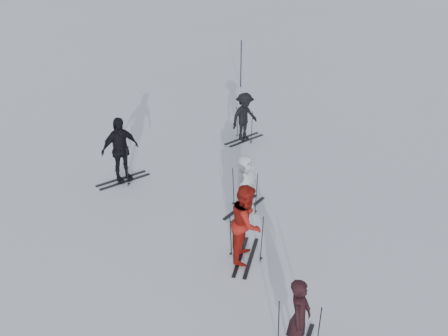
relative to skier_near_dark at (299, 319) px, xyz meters
name	(u,v)px	position (x,y,z in m)	size (l,w,h in m)	color
ground	(210,217)	(-3.37, 3.63, -0.81)	(120.00, 120.00, 0.00)	silver
skier_near_dark	(299,319)	(0.00, 0.00, 0.00)	(0.59, 0.39, 1.61)	black
skier_red	(247,224)	(-1.85, 2.32, 0.14)	(0.92, 0.72, 1.90)	maroon
skier_grey	(245,184)	(-2.66, 4.38, -0.02)	(0.77, 0.50, 1.57)	silver
skier_uphill_left	(120,151)	(-6.64, 4.50, 0.20)	(1.18, 0.49, 2.01)	black
skier_uphill_far	(244,117)	(-4.33, 8.83, 0.06)	(1.11, 0.64, 1.72)	black
skis_near_dark	(298,328)	(0.00, 0.00, -0.21)	(0.86, 1.62, 1.18)	black
skis_red	(246,236)	(-1.85, 2.32, -0.21)	(0.87, 1.64, 1.19)	black
skis_grey	(245,189)	(-2.66, 4.38, -0.20)	(0.88, 1.66, 1.21)	black
skis_uphill_left	(121,162)	(-6.64, 4.50, -0.18)	(0.91, 1.72, 1.25)	black
skis_uphill_far	(244,124)	(-4.33, 8.83, -0.20)	(0.89, 1.68, 1.22)	black
piste_marker	(241,64)	(-6.70, 14.66, 0.29)	(0.05, 0.05, 2.19)	black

